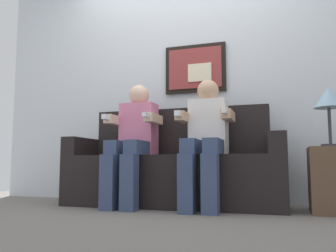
% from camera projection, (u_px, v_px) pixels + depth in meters
% --- Properties ---
extents(ground_plane, '(5.65, 5.65, 0.00)m').
position_uv_depth(ground_plane, '(162.00, 211.00, 2.87)').
color(ground_plane, '#66605B').
extents(back_wall_assembly, '(4.35, 0.10, 2.60)m').
position_uv_depth(back_wall_assembly, '(186.00, 75.00, 3.74)').
color(back_wall_assembly, silver).
rests_on(back_wall_assembly, ground_plane).
extents(couch, '(1.95, 0.58, 0.90)m').
position_uv_depth(couch, '(174.00, 171.00, 3.21)').
color(couch, black).
rests_on(couch, ground_plane).
extents(person_on_left, '(0.46, 0.56, 1.11)m').
position_uv_depth(person_on_left, '(133.00, 138.00, 3.19)').
color(person_on_left, pink).
rests_on(person_on_left, ground_plane).
extents(person_on_right, '(0.46, 0.56, 1.11)m').
position_uv_depth(person_on_right, '(206.00, 136.00, 2.99)').
color(person_on_right, white).
rests_on(person_on_right, ground_plane).
extents(table_lamp, '(0.22, 0.22, 0.46)m').
position_uv_depth(table_lamp, '(328.00, 100.00, 2.74)').
color(table_lamp, '#333338').
rests_on(table_lamp, side_table_right).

